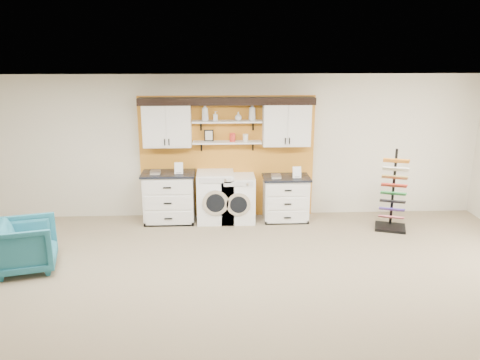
{
  "coord_description": "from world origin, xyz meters",
  "views": [
    {
      "loc": [
        -0.15,
        -5.01,
        3.25
      ],
      "look_at": [
        0.18,
        2.3,
        1.2
      ],
      "focal_mm": 35.0,
      "sensor_mm": 36.0,
      "label": 1
    }
  ],
  "objects_px": {
    "dryer": "(238,198)",
    "sample_rack": "(392,203)",
    "washer": "(216,197)",
    "armchair": "(26,245)",
    "base_cabinet_right": "(286,198)",
    "base_cabinet_left": "(169,197)"
  },
  "relations": [
    {
      "from": "armchair",
      "to": "base_cabinet_left",
      "type": "bearing_deg",
      "value": -59.32
    },
    {
      "from": "base_cabinet_right",
      "to": "armchair",
      "type": "xyz_separation_m",
      "value": [
        -4.23,
        -1.97,
        -0.05
      ]
    },
    {
      "from": "dryer",
      "to": "sample_rack",
      "type": "distance_m",
      "value": 2.9
    },
    {
      "from": "base_cabinet_left",
      "to": "base_cabinet_right",
      "type": "bearing_deg",
      "value": 0.0
    },
    {
      "from": "dryer",
      "to": "armchair",
      "type": "distance_m",
      "value": 3.83
    },
    {
      "from": "washer",
      "to": "armchair",
      "type": "relative_size",
      "value": 1.15
    },
    {
      "from": "sample_rack",
      "to": "base_cabinet_right",
      "type": "bearing_deg",
      "value": -177.48
    },
    {
      "from": "dryer",
      "to": "base_cabinet_left",
      "type": "bearing_deg",
      "value": 179.85
    },
    {
      "from": "base_cabinet_right",
      "to": "sample_rack",
      "type": "xyz_separation_m",
      "value": [
        1.91,
        -0.57,
        0.05
      ]
    },
    {
      "from": "base_cabinet_left",
      "to": "armchair",
      "type": "relative_size",
      "value": 1.18
    },
    {
      "from": "base_cabinet_left",
      "to": "dryer",
      "type": "relative_size",
      "value": 1.12
    },
    {
      "from": "dryer",
      "to": "armchair",
      "type": "height_order",
      "value": "dryer"
    },
    {
      "from": "base_cabinet_left",
      "to": "armchair",
      "type": "distance_m",
      "value": 2.78
    },
    {
      "from": "base_cabinet_left",
      "to": "washer",
      "type": "relative_size",
      "value": 1.03
    },
    {
      "from": "base_cabinet_left",
      "to": "base_cabinet_right",
      "type": "relative_size",
      "value": 1.12
    },
    {
      "from": "washer",
      "to": "dryer",
      "type": "distance_m",
      "value": 0.43
    },
    {
      "from": "base_cabinet_left",
      "to": "sample_rack",
      "type": "relative_size",
      "value": 0.67
    },
    {
      "from": "armchair",
      "to": "base_cabinet_right",
      "type": "bearing_deg",
      "value": -79.37
    },
    {
      "from": "base_cabinet_right",
      "to": "armchair",
      "type": "bearing_deg",
      "value": -155.04
    },
    {
      "from": "dryer",
      "to": "sample_rack",
      "type": "height_order",
      "value": "sample_rack"
    },
    {
      "from": "washer",
      "to": "dryer",
      "type": "bearing_deg",
      "value": 0.0
    },
    {
      "from": "dryer",
      "to": "armchair",
      "type": "relative_size",
      "value": 1.06
    }
  ]
}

